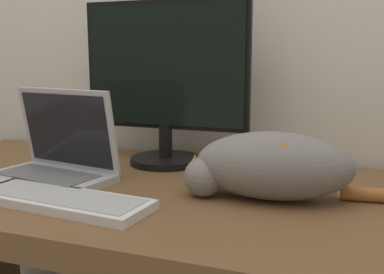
{
  "coord_description": "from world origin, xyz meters",
  "views": [
    {
      "loc": [
        0.47,
        -0.61,
        1.03
      ],
      "look_at": [
        0.12,
        0.34,
        0.85
      ],
      "focal_mm": 42.0,
      "sensor_mm": 36.0,
      "label": 1
    }
  ],
  "objects_px": {
    "laptop": "(51,163)",
    "external_keyboard": "(61,200)",
    "cat": "(271,165)",
    "monitor": "(165,81)"
  },
  "relations": [
    {
      "from": "laptop",
      "to": "external_keyboard",
      "type": "xyz_separation_m",
      "value": [
        0.14,
        -0.15,
        -0.04
      ]
    },
    {
      "from": "monitor",
      "to": "laptop",
      "type": "relative_size",
      "value": 1.44
    },
    {
      "from": "monitor",
      "to": "external_keyboard",
      "type": "bearing_deg",
      "value": -97.75
    },
    {
      "from": "monitor",
      "to": "external_keyboard",
      "type": "distance_m",
      "value": 0.5
    },
    {
      "from": "monitor",
      "to": "laptop",
      "type": "height_order",
      "value": "monitor"
    },
    {
      "from": "external_keyboard",
      "to": "cat",
      "type": "xyz_separation_m",
      "value": [
        0.42,
        0.2,
        0.07
      ]
    },
    {
      "from": "laptop",
      "to": "cat",
      "type": "relative_size",
      "value": 0.69
    },
    {
      "from": "external_keyboard",
      "to": "laptop",
      "type": "bearing_deg",
      "value": 137.86
    },
    {
      "from": "laptop",
      "to": "external_keyboard",
      "type": "bearing_deg",
      "value": -37.56
    },
    {
      "from": "laptop",
      "to": "external_keyboard",
      "type": "distance_m",
      "value": 0.21
    }
  ]
}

